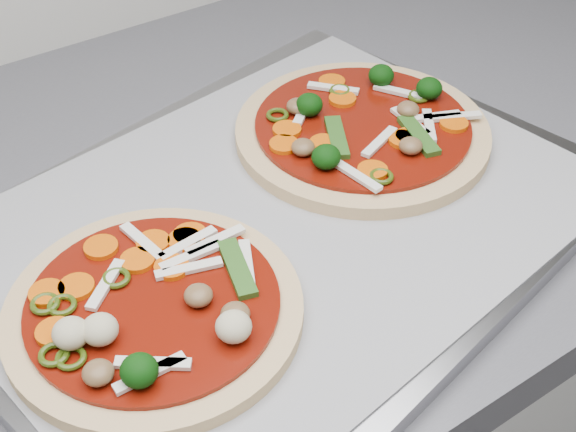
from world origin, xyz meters
TOP-DOWN VIEW (x-y plane):
  - countertop at (0.00, 1.30)m, footprint 3.60×0.60m
  - baking_tray at (0.02, 1.22)m, footprint 0.57×0.47m
  - parchment at (0.02, 1.22)m, footprint 0.53×0.42m
  - pizza_left at (-0.11, 1.17)m, footprint 0.24×0.24m
  - pizza_right at (0.14, 1.26)m, footprint 0.29×0.29m

SIDE VIEW (x-z plane):
  - countertop at x=0.00m, z-range 0.86..0.90m
  - baking_tray at x=0.02m, z-range 0.90..0.92m
  - parchment at x=0.02m, z-range 0.92..0.92m
  - pizza_left at x=-0.11m, z-range 0.91..0.95m
  - pizza_right at x=0.14m, z-range 0.91..0.95m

